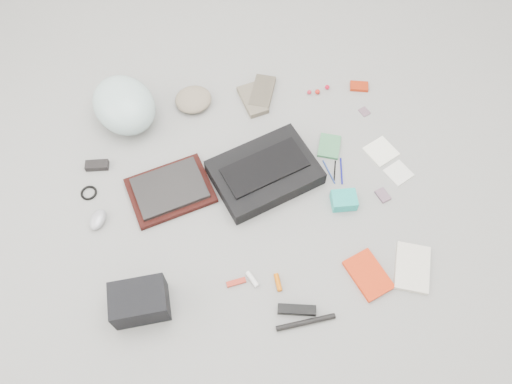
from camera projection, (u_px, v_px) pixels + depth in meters
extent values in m
plane|color=gray|center=(256.00, 197.00, 2.33)|extent=(4.00, 4.00, 0.00)
cube|color=black|center=(265.00, 172.00, 2.35)|extent=(0.55, 0.46, 0.08)
cube|color=black|center=(265.00, 167.00, 2.31)|extent=(0.42, 0.28, 0.01)
cube|color=black|center=(170.00, 191.00, 2.33)|extent=(0.42, 0.35, 0.03)
cube|color=black|center=(170.00, 188.00, 2.31)|extent=(0.36, 0.29, 0.02)
ellipsoid|color=silver|center=(124.00, 105.00, 2.46)|extent=(0.41, 0.45, 0.22)
ellipsoid|color=gray|center=(193.00, 100.00, 2.57)|extent=(0.22, 0.21, 0.07)
cube|color=#6E6452|center=(253.00, 100.00, 2.59)|extent=(0.14, 0.22, 0.03)
cube|color=brown|center=(262.00, 92.00, 2.62)|extent=(0.18, 0.24, 0.03)
cube|color=black|center=(97.00, 165.00, 2.39)|extent=(0.11, 0.06, 0.03)
torus|color=black|center=(89.00, 193.00, 2.33)|extent=(0.09, 0.09, 0.01)
ellipsoid|color=#999AA3|center=(98.00, 219.00, 2.25)|extent=(0.10, 0.13, 0.04)
cube|color=black|center=(140.00, 302.00, 2.01)|extent=(0.23, 0.16, 0.15)
cube|color=#A62717|center=(236.00, 282.00, 2.12)|extent=(0.09, 0.03, 0.01)
cylinder|color=white|center=(252.00, 279.00, 2.12)|extent=(0.05, 0.08, 0.02)
cylinder|color=#CE5C05|center=(278.00, 282.00, 2.11)|extent=(0.02, 0.08, 0.02)
cube|color=black|center=(297.00, 310.00, 2.05)|extent=(0.16, 0.08, 0.03)
cylinder|color=black|center=(306.00, 322.00, 2.03)|extent=(0.25, 0.03, 0.02)
cube|color=red|center=(368.00, 275.00, 2.13)|extent=(0.19, 0.23, 0.02)
cube|color=beige|center=(412.00, 268.00, 2.14)|extent=(0.22, 0.25, 0.02)
cube|color=#3B7C4E|center=(329.00, 146.00, 2.46)|extent=(0.15, 0.17, 0.02)
cylinder|color=navy|center=(329.00, 172.00, 2.39)|extent=(0.03, 0.14, 0.01)
cylinder|color=black|center=(335.00, 171.00, 2.39)|extent=(0.05, 0.12, 0.01)
cylinder|color=navy|center=(341.00, 171.00, 2.39)|extent=(0.04, 0.14, 0.01)
cube|color=#1DB1A5|center=(344.00, 200.00, 2.29)|extent=(0.12, 0.10, 0.06)
cube|color=slate|center=(383.00, 195.00, 2.32)|extent=(0.07, 0.08, 0.01)
cube|color=white|center=(381.00, 151.00, 2.45)|extent=(0.17, 0.17, 0.01)
cube|color=silver|center=(398.00, 173.00, 2.39)|extent=(0.14, 0.14, 0.01)
sphere|color=#B21D2F|center=(309.00, 92.00, 2.62)|extent=(0.03, 0.03, 0.02)
sphere|color=red|center=(317.00, 92.00, 2.62)|extent=(0.03, 0.03, 0.03)
sphere|color=red|center=(327.00, 87.00, 2.64)|extent=(0.03, 0.03, 0.02)
cube|color=#AE290E|center=(359.00, 86.00, 2.64)|extent=(0.11, 0.08, 0.02)
cube|color=#735564|center=(364.00, 112.00, 2.57)|extent=(0.06, 0.07, 0.00)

